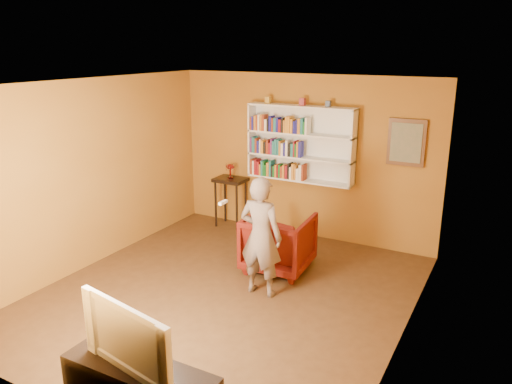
% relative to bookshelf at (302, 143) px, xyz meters
% --- Properties ---
extents(room_shell, '(5.30, 5.80, 2.88)m').
position_rel_bookshelf_xyz_m(room_shell, '(0.00, -2.41, -0.58)').
color(room_shell, '#432A15').
rests_on(room_shell, ground).
extents(bookshelf, '(1.80, 0.29, 1.23)m').
position_rel_bookshelf_xyz_m(bookshelf, '(0.00, 0.00, 0.00)').
color(bookshelf, white).
rests_on(bookshelf, room_shell).
extents(books_row_lower, '(0.98, 0.19, 0.27)m').
position_rel_bookshelf_xyz_m(books_row_lower, '(-0.37, -0.11, -0.46)').
color(books_row_lower, maroon).
rests_on(books_row_lower, bookshelf).
extents(books_row_middle, '(0.92, 0.19, 0.26)m').
position_rel_bookshelf_xyz_m(books_row_middle, '(-0.40, -0.11, -0.08)').
color(books_row_middle, '#6E2776').
rests_on(books_row_middle, bookshelf).
extents(books_row_upper, '(1.02, 0.19, 0.27)m').
position_rel_bookshelf_xyz_m(books_row_upper, '(-0.35, -0.11, 0.30)').
color(books_row_upper, maroon).
rests_on(books_row_upper, bookshelf).
extents(ornament_left, '(0.08, 0.08, 0.11)m').
position_rel_bookshelf_xyz_m(ornament_left, '(-0.59, -0.06, 0.67)').
color(ornament_left, gold).
rests_on(ornament_left, bookshelf).
extents(ornament_centre, '(0.08, 0.08, 0.12)m').
position_rel_bookshelf_xyz_m(ornament_centre, '(0.02, -0.06, 0.68)').
color(ornament_centre, '#A13542').
rests_on(ornament_centre, bookshelf).
extents(ornament_right, '(0.07, 0.07, 0.10)m').
position_rel_bookshelf_xyz_m(ornament_right, '(0.45, -0.06, 0.67)').
color(ornament_right, slate).
rests_on(ornament_right, bookshelf).
extents(framed_painting, '(0.55, 0.05, 0.70)m').
position_rel_bookshelf_xyz_m(framed_painting, '(1.65, 0.05, 0.16)').
color(framed_painting, '#553218').
rests_on(framed_painting, room_shell).
extents(console_table, '(0.54, 0.41, 0.89)m').
position_rel_bookshelf_xyz_m(console_table, '(-1.27, -0.16, -0.86)').
color(console_table, black).
rests_on(console_table, ground).
extents(ruby_lustre, '(0.16, 0.15, 0.25)m').
position_rel_bookshelf_xyz_m(ruby_lustre, '(-1.27, -0.16, -0.52)').
color(ruby_lustre, maroon).
rests_on(ruby_lustre, console_table).
extents(armchair, '(0.94, 0.97, 0.83)m').
position_rel_bookshelf_xyz_m(armchair, '(0.27, -1.38, -1.18)').
color(armchair, '#4D0705').
rests_on(armchair, ground).
extents(person, '(0.58, 0.39, 1.58)m').
position_rel_bookshelf_xyz_m(person, '(0.38, -2.15, -0.80)').
color(person, '#6C5B4F').
rests_on(person, ground).
extents(game_remote, '(0.04, 0.15, 0.04)m').
position_rel_bookshelf_xyz_m(game_remote, '(0.07, -2.53, -0.29)').
color(game_remote, white).
rests_on(game_remote, person).
extents(television, '(1.10, 0.34, 0.63)m').
position_rel_bookshelf_xyz_m(television, '(0.54, -4.66, -0.77)').
color(television, black).
rests_on(television, tv_cabinet).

